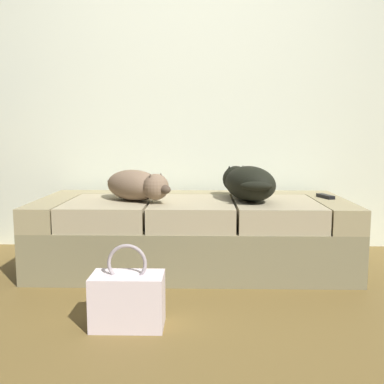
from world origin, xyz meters
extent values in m
plane|color=brown|center=(0.00, 0.00, 0.00)|extent=(10.00, 10.00, 0.00)
cube|color=silver|center=(0.00, 1.69, 1.40)|extent=(6.40, 0.10, 2.80)
cube|color=#7D7554|center=(0.00, 1.11, 0.15)|extent=(1.95, 0.85, 0.30)
cube|color=#988B64|center=(-0.88, 1.11, 0.37)|extent=(0.20, 0.85, 0.14)
cube|color=#988B64|center=(0.88, 1.11, 0.37)|extent=(0.20, 0.85, 0.14)
cube|color=#988B64|center=(0.00, 1.44, 0.37)|extent=(1.55, 0.20, 0.14)
cube|color=tan|center=(-0.52, 1.01, 0.37)|extent=(0.50, 0.64, 0.14)
cube|color=tan|center=(0.00, 1.01, 0.37)|extent=(0.50, 0.64, 0.14)
cube|color=tan|center=(0.52, 1.01, 0.37)|extent=(0.50, 0.64, 0.14)
ellipsoid|color=#7B624B|center=(-0.36, 1.04, 0.54)|extent=(0.47, 0.45, 0.19)
sphere|color=#7B624B|center=(-0.21, 0.91, 0.54)|extent=(0.16, 0.16, 0.16)
ellipsoid|color=#4A3B2D|center=(-0.16, 0.86, 0.53)|extent=(0.11, 0.10, 0.05)
cone|color=#4A3B2D|center=(-0.18, 0.94, 0.60)|extent=(0.04, 0.04, 0.05)
cone|color=#4A3B2D|center=(-0.24, 0.88, 0.60)|extent=(0.04, 0.04, 0.05)
ellipsoid|color=#7B624B|center=(-0.48, 1.19, 0.55)|extent=(0.17, 0.10, 0.05)
ellipsoid|color=black|center=(0.36, 1.03, 0.55)|extent=(0.40, 0.53, 0.22)
sphere|color=black|center=(0.29, 1.24, 0.56)|extent=(0.18, 0.18, 0.18)
ellipsoid|color=black|center=(0.26, 1.32, 0.55)|extent=(0.09, 0.12, 0.06)
cone|color=black|center=(0.24, 1.23, 0.62)|extent=(0.05, 0.05, 0.05)
cone|color=black|center=(0.33, 1.26, 0.62)|extent=(0.05, 0.05, 0.05)
ellipsoid|color=black|center=(0.37, 0.81, 0.56)|extent=(0.19, 0.09, 0.05)
cube|color=black|center=(0.86, 1.16, 0.45)|extent=(0.09, 0.16, 0.02)
cube|color=silver|center=(-0.27, 0.20, 0.12)|extent=(0.32, 0.18, 0.24)
torus|color=#A39699|center=(-0.27, 0.20, 0.29)|extent=(0.18, 0.02, 0.18)
camera|label=1|loc=(0.06, -1.67, 0.86)|focal=41.16mm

